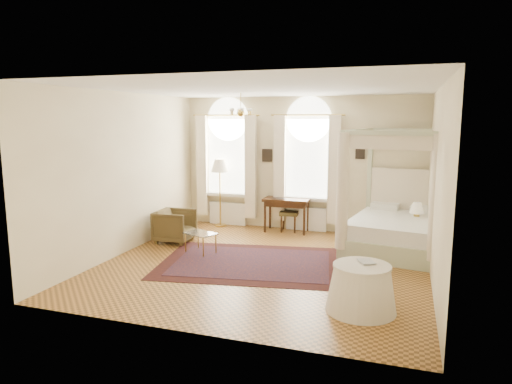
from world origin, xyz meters
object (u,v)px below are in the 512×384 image
writing_desk (287,203)px  side_table (361,288)px  canopy_bed (396,224)px  coffee_table (200,235)px  floor_lamp (220,169)px  nightstand (412,236)px  stool (289,215)px  armchair (175,226)px

writing_desk → side_table: writing_desk is taller
writing_desk → side_table: size_ratio=1.10×
canopy_bed → side_table: (-0.39, -3.33, -0.24)m
coffee_table → floor_lamp: 2.68m
canopy_bed → coffee_table: bearing=-159.7°
nightstand → stool: 2.97m
canopy_bed → floor_lamp: size_ratio=1.50×
nightstand → floor_lamp: (-4.73, 0.66, 1.20)m
stool → side_table: 4.80m
armchair → writing_desk: bearing=-55.0°
nightstand → writing_desk: size_ratio=0.51×
stool → side_table: side_table is taller
canopy_bed → armchair: (-4.77, -0.81, -0.21)m
stool → side_table: size_ratio=0.50×
floor_lamp → nightstand: bearing=-7.9°
coffee_table → floor_lamp: floor_lamp is taller
writing_desk → armchair: bearing=-141.9°
armchair → side_table: 5.05m
coffee_table → canopy_bed: bearing=20.3°
stool → floor_lamp: floor_lamp is taller
floor_lamp → side_table: size_ratio=1.72×
nightstand → coffee_table: nightstand is taller
coffee_table → side_table: bearing=-29.0°
writing_desk → coffee_table: size_ratio=1.50×
stool → coffee_table: stool is taller
nightstand → armchair: size_ratio=0.71×
canopy_bed → armchair: canopy_bed is taller
nightstand → writing_desk: 3.03m
nightstand → floor_lamp: 4.93m
stool → nightstand: bearing=-12.8°
coffee_table → side_table: 3.94m
coffee_table → writing_desk: bearing=61.8°
nightstand → side_table: (-0.73, -3.63, 0.05)m
nightstand → canopy_bed: bearing=-138.2°
canopy_bed → nightstand: 0.54m
canopy_bed → coffee_table: size_ratio=3.53×
writing_desk → armchair: writing_desk is taller
stool → coffee_table: size_ratio=0.68×
armchair → nightstand: bearing=-80.8°
nightstand → armchair: (-5.10, -1.11, 0.08)m
floor_lamp → coffee_table: bearing=-76.9°
side_table → canopy_bed: bearing=83.3°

